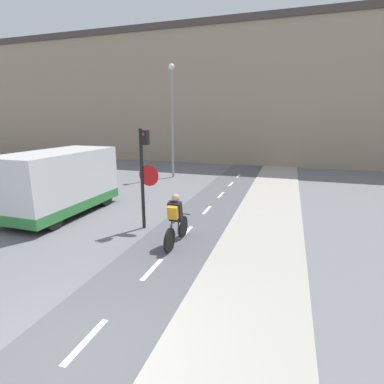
{
  "coord_description": "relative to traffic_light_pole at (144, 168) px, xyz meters",
  "views": [
    {
      "loc": [
        2.92,
        -2.9,
        3.54
      ],
      "look_at": [
        0.0,
        6.09,
        1.2
      ],
      "focal_mm": 28.0,
      "sensor_mm": 36.0,
      "label": 1
    }
  ],
  "objects": [
    {
      "name": "building_row_background",
      "position": [
        1.4,
        17.04,
        3.29
      ],
      "size": [
        60.0,
        5.2,
        10.55
      ],
      "color": "gray",
      "rests_on": "ground_plane"
    },
    {
      "name": "bike_lane",
      "position": [
        1.4,
        -5.51,
        -1.99
      ],
      "size": [
        2.27,
        60.0,
        0.02
      ],
      "color": "#56565B",
      "rests_on": "ground_plane"
    },
    {
      "name": "street_lamp_far",
      "position": [
        -2.39,
        8.49,
        2.02
      ],
      "size": [
        0.36,
        0.36,
        6.54
      ],
      "color": "gray",
      "rests_on": "ground_plane"
    },
    {
      "name": "traffic_light_pole",
      "position": [
        0.0,
        0.0,
        0.0
      ],
      "size": [
        0.67,
        0.25,
        3.23
      ],
      "color": "black",
      "rests_on": "ground_plane"
    },
    {
      "name": "cyclist_near",
      "position": [
        1.43,
        -0.98,
        -1.28
      ],
      "size": [
        0.46,
        1.76,
        1.51
      ],
      "color": "black",
      "rests_on": "ground_plane"
    },
    {
      "name": "van",
      "position": [
        -3.71,
        0.4,
        -0.83
      ],
      "size": [
        2.09,
        4.53,
        2.37
      ],
      "color": "silver",
      "rests_on": "ground_plane"
    },
    {
      "name": "ground_plane",
      "position": [
        1.4,
        -5.52,
        -2.0
      ],
      "size": [
        120.0,
        120.0,
        0.0
      ],
      "primitive_type": "plane",
      "color": "slate"
    }
  ]
}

